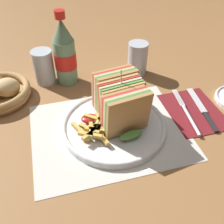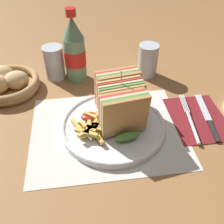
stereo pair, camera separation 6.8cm
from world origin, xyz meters
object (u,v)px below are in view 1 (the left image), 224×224
at_px(fork, 188,115).
at_px(coke_bottle_near, 65,54).
at_px(club_sandwich, 120,101).
at_px(glass_near, 137,60).
at_px(glass_far, 44,67).
at_px(plate_main, 114,125).
at_px(knife, 202,109).

relative_size(fork, coke_bottle_near, 0.86).
height_order(club_sandwich, glass_near, club_sandwich).
bearing_deg(coke_bottle_near, glass_far, 166.58).
distance_m(plate_main, club_sandwich, 0.07).
height_order(fork, glass_near, glass_near).
bearing_deg(club_sandwich, plate_main, -141.75).
relative_size(club_sandwich, glass_near, 1.71).
bearing_deg(club_sandwich, glass_far, 124.37).
height_order(knife, glass_near, glass_near).
bearing_deg(fork, glass_far, 148.78).
xyz_separation_m(knife, glass_near, (-0.11, 0.24, 0.04)).
distance_m(club_sandwich, glass_near, 0.26).
height_order(glass_near, glass_far, same).
relative_size(fork, glass_near, 1.82).
xyz_separation_m(club_sandwich, glass_near, (0.13, 0.23, -0.03)).
bearing_deg(knife, coke_bottle_near, 150.95).
bearing_deg(plate_main, club_sandwich, 38.25).
xyz_separation_m(plate_main, knife, (0.26, 0.00, -0.00)).
xyz_separation_m(plate_main, club_sandwich, (0.02, 0.02, 0.06)).
height_order(fork, glass_far, glass_far).
distance_m(fork, coke_bottle_near, 0.41).
xyz_separation_m(plate_main, glass_near, (0.15, 0.24, 0.04)).
relative_size(coke_bottle_near, glass_near, 2.11).
distance_m(plate_main, glass_far, 0.31).
xyz_separation_m(plate_main, fork, (0.21, -0.01, -0.00)).
relative_size(club_sandwich, coke_bottle_near, 0.81).
height_order(plate_main, glass_far, glass_far).
distance_m(club_sandwich, fork, 0.20).
relative_size(plate_main, club_sandwich, 1.47).
distance_m(glass_near, glass_far, 0.30).
relative_size(plate_main, fork, 1.38).
height_order(coke_bottle_near, glass_far, coke_bottle_near).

